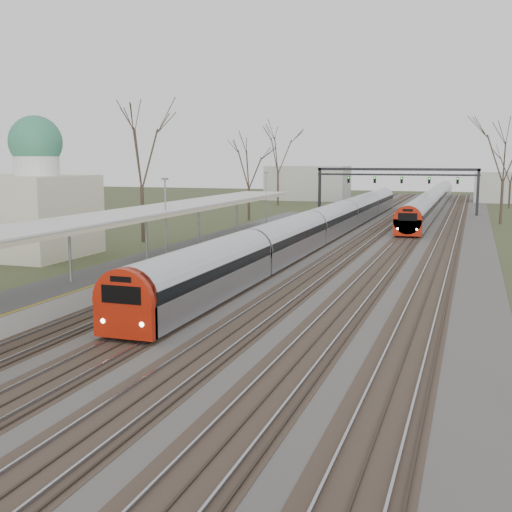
# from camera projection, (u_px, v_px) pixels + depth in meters

# --- Properties ---
(track_bed) EXTENTS (24.00, 160.00, 0.22)m
(track_bed) POSITION_uv_depth(u_px,v_px,m) (355.00, 240.00, 56.80)
(track_bed) COLOR #474442
(track_bed) RESTS_ON ground
(platform) EXTENTS (3.50, 69.00, 1.00)m
(platform) POSITION_uv_depth(u_px,v_px,m) (172.00, 259.00, 43.32)
(platform) COLOR #9E9B93
(platform) RESTS_ON ground
(canopy) EXTENTS (4.10, 50.00, 3.11)m
(canopy) POSITION_uv_depth(u_px,v_px,m) (138.00, 214.00, 38.58)
(canopy) COLOR slate
(canopy) RESTS_ON platform
(dome_building) EXTENTS (10.00, 8.00, 10.30)m
(dome_building) POSITION_uv_depth(u_px,v_px,m) (19.00, 207.00, 47.34)
(dome_building) COLOR beige
(dome_building) RESTS_ON ground
(signal_gantry) EXTENTS (21.00, 0.59, 6.08)m
(signal_gantry) POSITION_uv_depth(u_px,v_px,m) (396.00, 177.00, 84.14)
(signal_gantry) COLOR black
(signal_gantry) RESTS_ON ground
(tree_west_far) EXTENTS (5.50, 5.50, 11.33)m
(tree_west_far) POSITION_uv_depth(u_px,v_px,m) (141.00, 149.00, 54.56)
(tree_west_far) COLOR #2D231C
(tree_west_far) RESTS_ON ground
(train_near) EXTENTS (2.62, 75.21, 3.05)m
(train_near) POSITION_uv_depth(u_px,v_px,m) (330.00, 221.00, 59.58)
(train_near) COLOR #ACAFB7
(train_near) RESTS_ON ground
(train_far) EXTENTS (2.62, 75.21, 3.05)m
(train_far) POSITION_uv_depth(u_px,v_px,m) (433.00, 199.00, 92.82)
(train_far) COLOR #ACAFB7
(train_far) RESTS_ON ground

